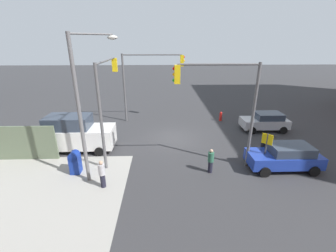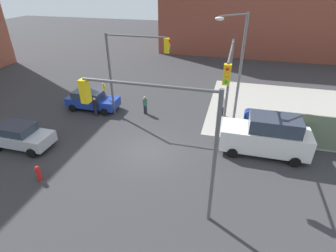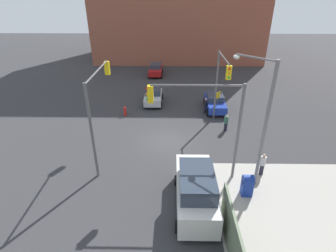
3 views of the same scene
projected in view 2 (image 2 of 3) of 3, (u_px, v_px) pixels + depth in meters
name	position (u px, v px, depth m)	size (l,w,h in m)	color
ground_plane	(148.00, 151.00, 17.18)	(120.00, 120.00, 0.00)	#333335
sidewalk_corner	(280.00, 109.00, 22.75)	(12.00, 12.00, 0.01)	#9E9B93
traffic_signal_nw_corner	(131.00, 61.00, 19.31)	(4.92, 0.36, 6.50)	#59595B
traffic_signal_se_corner	(161.00, 126.00, 10.61)	(5.86, 0.36, 6.50)	#59595B
traffic_signal_ne_corner	(228.00, 78.00, 15.87)	(0.36, 5.65, 6.50)	#59595B
street_lamp_corner	(238.00, 63.00, 18.44)	(2.05, 2.00, 8.00)	slate
warning_sign_two_way	(105.00, 93.00, 21.73)	(0.48, 0.48, 2.40)	#4C4C4C
mailbox_blue	(248.00, 118.00, 19.63)	(0.56, 0.64, 1.43)	navy
fire_hydrant	(38.00, 173.00, 14.53)	(0.26, 0.26, 0.94)	red
coupe_blue	(92.00, 100.00, 22.39)	(4.37, 2.02, 1.62)	#1E389E
coupe_silver	(21.00, 136.00, 17.29)	(4.01, 2.02, 1.62)	#B7BABF
van_white_delivery	(267.00, 136.00, 16.45)	(5.40, 2.32, 2.62)	white
pedestrian_crossing	(222.00, 106.00, 21.31)	(0.36, 0.36, 1.63)	#B2B2B7
pedestrian_waiting	(95.00, 107.00, 21.28)	(0.36, 0.36, 1.58)	black
pedestrian_walking_north	(145.00, 105.00, 21.62)	(0.36, 0.36, 1.56)	#2D664C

